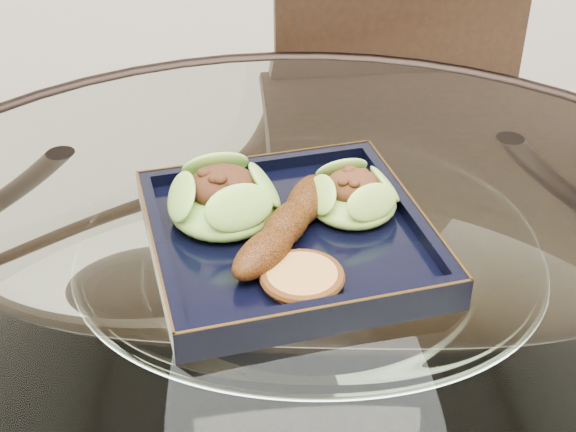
{
  "coord_description": "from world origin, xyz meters",
  "views": [
    {
      "loc": [
        -0.06,
        -0.59,
        1.24
      ],
      "look_at": [
        -0.02,
        0.06,
        0.8
      ],
      "focal_mm": 50.0,
      "sensor_mm": 36.0,
      "label": 1
    }
  ],
  "objects": [
    {
      "name": "dining_chair",
      "position": [
        0.21,
        0.49,
        0.55
      ],
      "size": [
        0.44,
        0.44,
        0.98
      ],
      "rotation": [
        0.0,
        0.0,
        0.04
      ],
      "color": "black",
      "rests_on": "ground"
    },
    {
      "name": "roasted_plantain",
      "position": [
        -0.02,
        0.05,
        0.8
      ],
      "size": [
        0.12,
        0.17,
        0.03
      ],
      "primitive_type": "ellipsoid",
      "rotation": [
        0.0,
        0.0,
        1.07
      ],
      "color": "#552809",
      "rests_on": "navy_plate"
    },
    {
      "name": "lettuce_wrap_left",
      "position": [
        -0.08,
        0.09,
        0.8
      ],
      "size": [
        0.13,
        0.13,
        0.04
      ],
      "primitive_type": "ellipsoid",
      "rotation": [
        0.0,
        0.0,
        -0.16
      ],
      "color": "#5D982C",
      "rests_on": "navy_plate"
    },
    {
      "name": "navy_plate",
      "position": [
        -0.02,
        0.06,
        0.77
      ],
      "size": [
        0.32,
        0.32,
        0.02
      ],
      "primitive_type": "cube",
      "rotation": [
        0.0,
        0.0,
        0.2
      ],
      "color": "black",
      "rests_on": "dining_table"
    },
    {
      "name": "dining_table",
      "position": [
        -0.0,
        -0.0,
        0.6
      ],
      "size": [
        1.13,
        1.13,
        0.77
      ],
      "color": "white",
      "rests_on": "ground"
    },
    {
      "name": "crumb_patty",
      "position": [
        -0.01,
        -0.02,
        0.79
      ],
      "size": [
        0.08,
        0.08,
        0.01
      ],
      "primitive_type": "cylinder",
      "rotation": [
        0.0,
        0.0,
        0.26
      ],
      "color": "#C57F41",
      "rests_on": "navy_plate"
    },
    {
      "name": "lettuce_wrap_right",
      "position": [
        0.05,
        0.09,
        0.8
      ],
      "size": [
        0.1,
        0.1,
        0.03
      ],
      "primitive_type": "ellipsoid",
      "rotation": [
        0.0,
        0.0,
        -0.11
      ],
      "color": "#659A2C",
      "rests_on": "navy_plate"
    }
  ]
}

